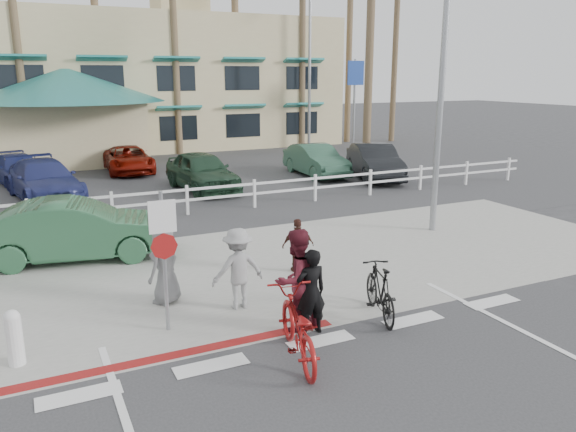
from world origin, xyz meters
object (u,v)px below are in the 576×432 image
bike_red (297,327)px  car_white_sedan (76,230)px  bike_black (380,291)px  sign_post (164,255)px

bike_red → car_white_sedan: car_white_sedan is taller
bike_black → bike_red: bearing=37.9°
bike_red → bike_black: (2.17, 0.80, -0.03)m
bike_black → car_white_sedan: (-4.88, 6.15, 0.23)m
sign_post → car_white_sedan: bearing=102.1°
bike_black → car_white_sedan: car_white_sedan is taller
bike_red → bike_black: size_ratio=1.21×
sign_post → bike_black: sign_post is taller
sign_post → bike_red: 2.72m
sign_post → bike_black: 4.09m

